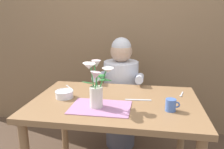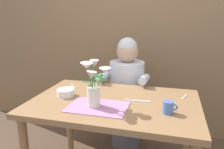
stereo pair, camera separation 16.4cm
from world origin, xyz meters
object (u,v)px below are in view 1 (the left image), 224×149
object	(u,v)px
seated_person	(121,94)
dinner_knife	(138,100)
coffee_cup	(171,105)
ceramic_bowl	(64,94)
flower_vase	(97,84)

from	to	relation	value
seated_person	dinner_knife	xyz separation A→B (m)	(0.20, -0.59, 0.18)
dinner_knife	coffee_cup	world-z (taller)	coffee_cup
seated_person	ceramic_bowl	distance (m)	0.74
dinner_knife	coffee_cup	xyz separation A→B (m)	(0.22, -0.15, 0.04)
flower_vase	ceramic_bowl	xyz separation A→B (m)	(-0.28, 0.14, -0.13)
seated_person	flower_vase	xyz separation A→B (m)	(-0.07, -0.76, 0.34)
ceramic_bowl	dinner_knife	distance (m)	0.55
flower_vase	ceramic_bowl	world-z (taller)	flower_vase
seated_person	coffee_cup	size ratio (longest dim) A/B	12.20
flower_vase	dinner_knife	world-z (taller)	flower_vase
flower_vase	dinner_knife	xyz separation A→B (m)	(0.27, 0.18, -0.16)
seated_person	flower_vase	distance (m)	0.84
seated_person	ceramic_bowl	world-z (taller)	seated_person
ceramic_bowl	coffee_cup	bearing A→B (deg)	-8.69
ceramic_bowl	dinner_knife	size ratio (longest dim) A/B	0.72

